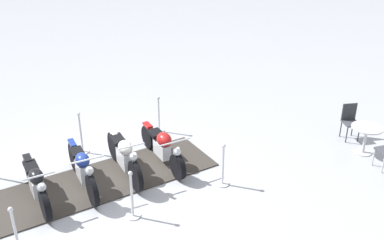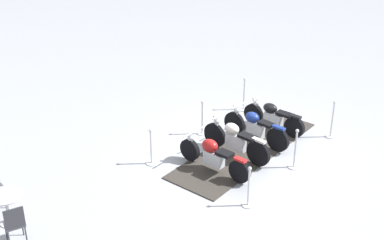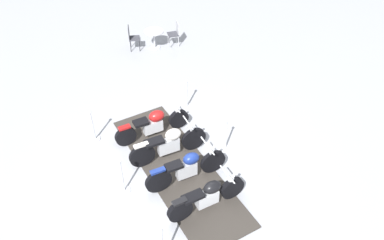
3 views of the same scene
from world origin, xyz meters
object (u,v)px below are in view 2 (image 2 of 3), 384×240
object	(u,v)px
motorcycle_cream	(235,139)
cafe_chair_near_table	(14,223)
stanchion_right_rear	(151,152)
stanchion_left_rear	(248,192)
stanchion_right_front	(244,100)
cafe_table	(6,202)
stanchion_left_front	(332,124)
stanchion_left_mid	(295,155)
motorcycle_black	(273,117)
motorcycle_maroon	(213,155)
motorcycle_navy	(255,127)
stanchion_right_mid	(202,122)

from	to	relation	value
motorcycle_cream	cafe_chair_near_table	xyz separation A→B (m)	(-3.95, -4.56, 0.03)
motorcycle_cream	stanchion_right_rear	xyz separation A→B (m)	(-2.10, -0.83, -0.17)
stanchion_left_rear	stanchion_right_front	bearing A→B (deg)	97.62
motorcycle_cream	cafe_table	distance (m)	5.97
stanchion_left_front	stanchion_left_mid	bearing A→B (deg)	-117.11
motorcycle_cream	cafe_chair_near_table	size ratio (longest dim) A/B	2.02
stanchion_right_front	cafe_chair_near_table	world-z (taller)	stanchion_right_front
motorcycle_cream	stanchion_right_rear	world-z (taller)	motorcycle_cream
stanchion_left_rear	stanchion_right_rear	size ratio (longest dim) A/B	1.02
motorcycle_black	motorcycle_cream	bearing A→B (deg)	91.46
stanchion_left_mid	motorcycle_maroon	bearing A→B (deg)	-163.68
stanchion_left_rear	cafe_chair_near_table	distance (m)	5.12
motorcycle_black	cafe_chair_near_table	distance (m)	7.96
motorcycle_black	stanchion_right_front	world-z (taller)	stanchion_right_front
stanchion_left_front	stanchion_left_mid	distance (m)	2.19
motorcycle_maroon	motorcycle_navy	bearing A→B (deg)	-87.72
stanchion_left_front	stanchion_right_mid	bearing A→B (deg)	-171.30
motorcycle_cream	stanchion_left_rear	size ratio (longest dim) A/B	1.84
motorcycle_navy	stanchion_right_mid	distance (m)	1.57
stanchion_left_mid	stanchion_left_rear	bearing A→B (deg)	-117.11
motorcycle_navy	stanchion_left_mid	size ratio (longest dim) A/B	1.73
motorcycle_navy	cafe_chair_near_table	xyz separation A→B (m)	(-4.40, -5.43, 0.05)
motorcycle_cream	stanchion_right_rear	size ratio (longest dim) A/B	1.87
cafe_chair_near_table	stanchion_left_mid	bearing A→B (deg)	-93.10
motorcycle_cream	stanchion_right_front	xyz separation A→B (m)	(-0.10, 3.07, -0.18)
cafe_table	cafe_chair_near_table	size ratio (longest dim) A/B	0.80
cafe_table	stanchion_left_mid	bearing A→B (deg)	31.03
motorcycle_black	stanchion_left_front	size ratio (longest dim) A/B	1.62
motorcycle_navy	cafe_chair_near_table	bearing A→B (deg)	82.14
stanchion_left_front	cafe_table	world-z (taller)	stanchion_left_front
stanchion_right_mid	stanchion_right_rear	size ratio (longest dim) A/B	1.04
motorcycle_cream	cafe_table	size ratio (longest dim) A/B	2.52
stanchion_right_front	stanchion_right_mid	world-z (taller)	stanchion_right_front
motorcycle_maroon	stanchion_right_front	bearing A→B (deg)	-65.48
motorcycle_maroon	stanchion_left_front	distance (m)	3.98
motorcycle_cream	stanchion_left_rear	xyz separation A→B (m)	(0.60, -2.22, -0.14)
stanchion_left_mid	stanchion_right_rear	xyz separation A→B (m)	(-3.70, -0.57, -0.03)
stanchion_left_rear	stanchion_right_mid	size ratio (longest dim) A/B	0.98
stanchion_right_rear	cafe_table	bearing A→B (deg)	-127.65
motorcycle_cream	stanchion_left_mid	distance (m)	1.63
motorcycle_cream	motorcycle_maroon	xyz separation A→B (m)	(-0.46, -0.87, -0.05)
motorcycle_black	cafe_chair_near_table	xyz separation A→B (m)	(-4.85, -6.31, 0.09)
stanchion_right_front	motorcycle_navy	bearing A→B (deg)	-75.85
motorcycle_maroon	stanchion_right_front	distance (m)	3.96
motorcycle_navy	stanchion_right_front	world-z (taller)	stanchion_right_front
stanchion_left_mid	motorcycle_cream	bearing A→B (deg)	170.48
motorcycle_navy	stanchion_right_rear	world-z (taller)	motorcycle_navy
stanchion_left_front	stanchion_left_rear	bearing A→B (deg)	-117.11
stanchion_left_front	stanchion_left_rear	world-z (taller)	stanchion_left_front
stanchion_left_rear	stanchion_right_rear	world-z (taller)	stanchion_left_rear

